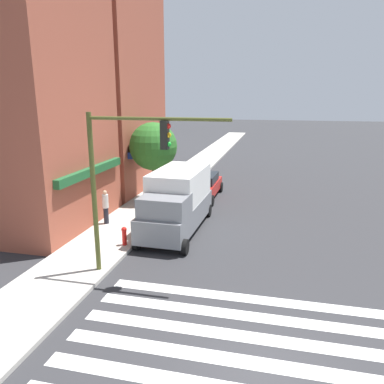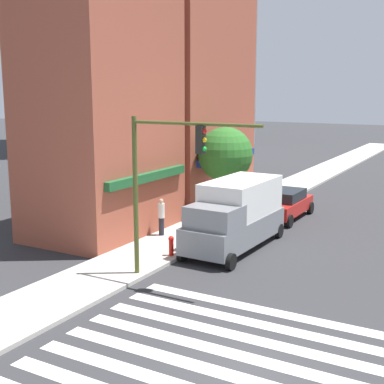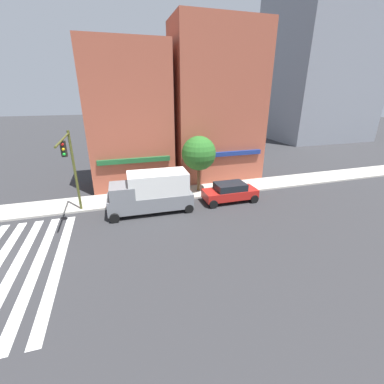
{
  "view_description": "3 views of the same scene",
  "coord_description": "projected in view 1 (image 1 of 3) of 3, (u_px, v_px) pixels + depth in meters",
  "views": [
    {
      "loc": [
        -7.74,
        -0.09,
        6.6
      ],
      "look_at": [
        12.6,
        4.7,
        1.2
      ],
      "focal_mm": 35.0,
      "sensor_mm": 36.0,
      "label": 1
    },
    {
      "loc": [
        -11.6,
        -4.94,
        7.0
      ],
      "look_at": [
        4.24,
        4.0,
        3.5
      ],
      "focal_mm": 50.0,
      "sensor_mm": 36.0,
      "label": 2
    },
    {
      "loc": [
        7.14,
        -13.14,
        8.53
      ],
      "look_at": [
        12.6,
        4.7,
        1.2
      ],
      "focal_mm": 24.0,
      "sensor_mm": 36.0,
      "label": 3
    }
  ],
  "objects": [
    {
      "name": "ground_plane",
      "position": [
        262.0,
        379.0,
        8.97
      ],
      "size": [
        200.0,
        200.0,
        0.0
      ],
      "primitive_type": "plane",
      "color": "#2D2D30"
    },
    {
      "name": "street_tree",
      "position": [
        153.0,
        147.0,
        23.01
      ],
      "size": [
        2.95,
        2.95,
        4.9
      ],
      "color": "brown",
      "rests_on": "sidewalk_left"
    },
    {
      "name": "traffic_signal",
      "position": [
        123.0,
        167.0,
        13.07
      ],
      "size": [
        0.32,
        5.07,
        6.05
      ],
      "color": "#474C1E",
      "rests_on": "ground_plane"
    },
    {
      "name": "pedestrian_white_shirt",
      "position": [
        106.0,
        206.0,
        19.24
      ],
      "size": [
        0.32,
        0.32,
        1.77
      ],
      "rotation": [
        0.0,
        0.0,
        4.01
      ],
      "color": "#23232D",
      "rests_on": "sidewalk_left"
    },
    {
      "name": "fire_hydrant",
      "position": [
        124.0,
        235.0,
        16.56
      ],
      "size": [
        0.24,
        0.24,
        0.84
      ],
      "color": "red",
      "rests_on": "sidewalk_left"
    },
    {
      "name": "box_truck_grey",
      "position": [
        177.0,
        200.0,
        18.5
      ],
      "size": [
        6.26,
        2.42,
        3.04
      ],
      "rotation": [
        0.0,
        0.0,
        -0.03
      ],
      "color": "slate",
      "rests_on": "ground_plane"
    },
    {
      "name": "sedan_red",
      "position": [
        203.0,
        185.0,
        24.76
      ],
      "size": [
        4.41,
        2.02,
        1.59
      ],
      "rotation": [
        0.0,
        0.0,
        -0.01
      ],
      "color": "#B21E19",
      "rests_on": "ground_plane"
    },
    {
      "name": "storefront_row",
      "position": [
        87.0,
        92.0,
        22.68
      ],
      "size": [
        16.46,
        5.3,
        14.52
      ],
      "color": "#9E4C38",
      "rests_on": "ground_plane"
    },
    {
      "name": "crosswalk_stripes",
      "position": [
        262.0,
        379.0,
        8.97
      ],
      "size": [
        7.79,
        10.8,
        0.01
      ],
      "color": "silver",
      "rests_on": "ground_plane"
    }
  ]
}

